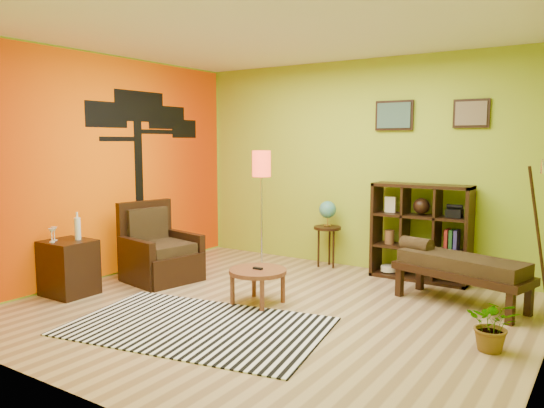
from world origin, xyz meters
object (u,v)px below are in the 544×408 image
Objects in this scene: cube_shelf at (422,232)px; globe_table at (328,217)px; coffee_table at (258,274)px; floor_lamp at (262,175)px; bench at (458,266)px; side_cabinet at (69,267)px; potted_plant at (493,331)px; armchair at (159,256)px.

globe_table is at bearing -179.44° from cube_shelf.
coffee_table is 0.51× the size of cube_shelf.
floor_lamp is at bearing 122.36° from coffee_table.
floor_lamp is 1.34× the size of cube_shelf.
floor_lamp is 1.08× the size of bench.
floor_lamp reaches higher than bench.
bench is (3.75, 2.02, 0.10)m from side_cabinet.
potted_plant is (2.97, -0.97, -1.12)m from floor_lamp.
cube_shelf is at bearing 122.51° from potted_plant.
side_cabinet is at bearing -151.67° from bench.
globe_table is 3.18m from potted_plant.
side_cabinet is 2.08× the size of potted_plant.
globe_table is at bearing 56.94° from side_cabinet.
side_cabinet is at bearing -109.88° from armchair.
globe_table is at bearing 63.41° from floor_lamp.
coffee_table is 2.35m from potted_plant.
side_cabinet is 4.26m from bench.
armchair is 1.04× the size of side_cabinet.
bench is at bearing -50.63° from cube_shelf.
floor_lamp is at bearing -152.04° from cube_shelf.
coffee_table is 2.11m from bench.
cube_shelf reaches higher than potted_plant.
armchair reaches higher than potted_plant.
coffee_table is 1.61m from armchair.
globe_table is at bearing 94.86° from coffee_table.
armchair is 3.28m from cube_shelf.
globe_table reaches higher than bench.
cube_shelf is at bearing 32.89° from armchair.
globe_table is at bearing 50.66° from armchair.
cube_shelf reaches higher than armchair.
cube_shelf is (1.14, 1.92, 0.28)m from coffee_table.
armchair is 0.65× the size of bench.
floor_lamp is at bearing 54.05° from side_cabinet.
side_cabinet is 0.78× the size of cube_shelf.
floor_lamp is 2.11m from cube_shelf.
cube_shelf reaches higher than side_cabinet.
bench is 1.28m from potted_plant.
globe_table is (1.81, 2.79, 0.38)m from side_cabinet.
coffee_table reaches higher than potted_plant.
bench is at bearing 3.73° from floor_lamp.
coffee_table is 0.67× the size of globe_table.
bench is at bearing 16.41° from armchair.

